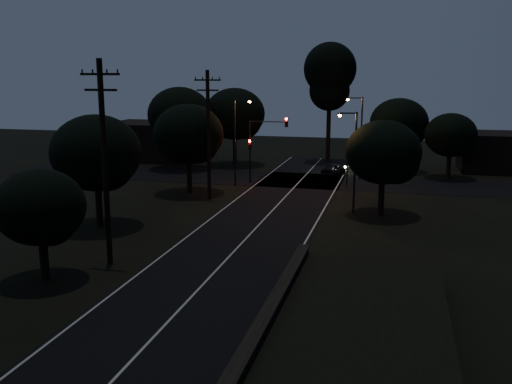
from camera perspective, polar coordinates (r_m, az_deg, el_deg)
The scene contains 21 objects.
road_surface at distance 45.18m, azimuth 2.20°, elevation -1.29°, with size 60.00×70.00×0.03m.
utility_pole_mid at distance 31.18m, azimuth -14.91°, elevation 3.09°, with size 2.20×0.30×11.00m.
utility_pole_far at distance 46.69m, azimuth -4.79°, elevation 5.92°, with size 2.20×0.30×10.50m.
tree_left_b at distance 29.94m, azimuth -20.63°, elevation -1.65°, with size 4.47×4.47×5.68m.
tree_left_c at distance 39.31m, azimuth -15.52°, elevation 3.58°, with size 6.02×6.02×7.60m.
tree_left_d at distance 49.26m, azimuth -6.60°, elevation 5.61°, with size 6.07×6.07×7.70m.
tree_far_nw at distance 64.48m, azimuth -1.98°, elevation 7.67°, with size 6.82×6.82×8.64m.
tree_far_w at distance 62.29m, azimuth -7.47°, elevation 7.56°, with size 6.91×6.91×8.81m.
tree_far_ne at distance 62.05m, azimuth 14.30°, elevation 6.59°, with size 6.09×6.09×7.70m.
tree_far_e at distance 59.39m, azimuth 19.07°, elevation 5.29°, with size 5.06×5.06×6.42m.
tree_right_a at distance 42.24m, azimuth 12.86°, elevation 3.71°, with size 5.48×5.48×6.96m.
tall_pine at distance 67.43m, azimuth 7.39°, elevation 11.43°, with size 6.05×6.05×13.75m.
building_left at distance 70.68m, azimuth -10.31°, elevation 5.09°, with size 10.00×8.00×4.40m, color black.
building_right at distance 66.39m, azimuth 23.53°, elevation 3.70°, with size 9.00×7.00×4.00m, color black.
signal_left at distance 54.20m, azimuth -0.61°, elevation 3.95°, with size 0.28×0.35×4.10m.
signal_right at distance 52.65m, azimuth 9.14°, elevation 3.57°, with size 0.28×0.35×4.10m.
signal_mast at distance 53.62m, azimuth 1.14°, elevation 5.49°, with size 3.70×0.35×6.25m.
streetlight_a at distance 52.26m, azimuth -1.92°, elevation 5.64°, with size 1.66×0.26×8.00m.
streetlight_b at distance 56.35m, azimuth 10.29°, elevation 5.91°, with size 1.66×0.26×8.00m.
streetlight_c at distance 42.48m, azimuth 9.66°, elevation 3.66°, with size 1.46×0.26×7.50m.
car at distance 58.38m, azimuth 7.75°, elevation 2.26°, with size 1.56×3.88×1.32m, color black.
Camera 1 is at (9.01, -11.95, 10.26)m, focal length 40.00 mm.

